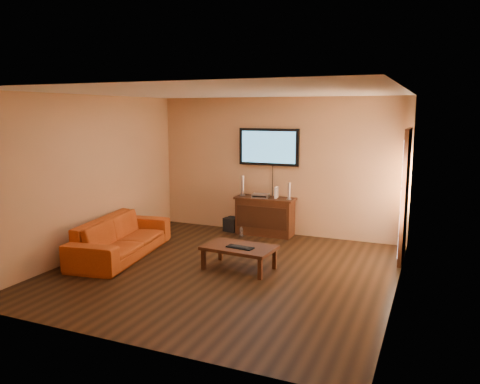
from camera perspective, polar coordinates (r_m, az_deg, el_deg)
The scene contains 14 objects.
ground_plane at distance 7.31m, azimuth -1.86°, elevation -9.56°, with size 5.00×5.00×0.00m, color black.
room_walls at distance 7.51m, azimuth 0.08°, elevation 4.17°, with size 5.00×5.00×5.00m.
french_door at distance 8.09m, azimuth 19.44°, elevation -0.55°, with size 0.07×1.02×2.22m.
media_console at distance 9.29m, azimuth 3.06°, elevation -2.93°, with size 1.18×0.45×0.75m.
television at distance 9.26m, azimuth 3.53°, elevation 5.50°, with size 1.23×0.08×0.73m.
coffee_table at distance 7.28m, azimuth -0.10°, elevation -6.97°, with size 1.13×0.73×0.37m.
sofa at distance 8.17m, azimuth -14.29°, elevation -4.63°, with size 2.21×0.65×0.86m, color #AF4313.
speaker_left at distance 9.40m, azimuth 0.31°, elevation 0.70°, with size 0.11×0.11×0.40m.
speaker_right at distance 9.01m, azimuth 6.01°, elevation 0.02°, with size 0.09×0.09×0.33m.
av_receiver at distance 9.20m, azimuth 2.53°, elevation -0.45°, with size 0.32×0.23×0.07m, color silver.
game_console at distance 9.16m, azimuth 4.46°, elevation -0.05°, with size 0.04×0.16×0.22m, color white.
subwoofer at distance 9.62m, azimuth -0.98°, elevation -3.95°, with size 0.28×0.28×0.28m, color black.
bottle at distance 9.17m, azimuth 0.16°, elevation -4.91°, with size 0.07×0.07×0.20m.
keyboard at distance 7.17m, azimuth 0.00°, elevation -6.75°, with size 0.44×0.21×0.03m.
Camera 1 is at (2.92, -6.25, 2.43)m, focal length 35.00 mm.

